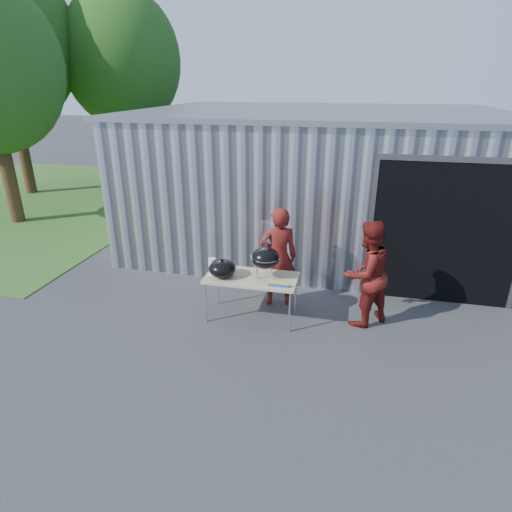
% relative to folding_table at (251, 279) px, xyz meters
% --- Properties ---
extents(ground, '(80.00, 80.00, 0.00)m').
position_rel_folding_table_xyz_m(ground, '(-0.21, -0.36, -0.71)').
color(ground, '#313134').
extents(building, '(8.20, 6.20, 3.10)m').
position_rel_folding_table_xyz_m(building, '(0.70, 4.23, 0.83)').
color(building, silver).
rests_on(building, ground).
extents(grass_patch, '(10.00, 12.00, 0.02)m').
position_rel_folding_table_xyz_m(grass_patch, '(-9.21, 5.64, -0.70)').
color(grass_patch, '#2D591E').
rests_on(grass_patch, ground).
extents(tree_mid, '(4.56, 4.56, 7.56)m').
position_rel_folding_table_xyz_m(tree_mid, '(-9.71, 6.64, 4.22)').
color(tree_mid, '#442D19').
rests_on(tree_mid, ground).
extents(tree_far, '(4.04, 4.04, 6.70)m').
position_rel_folding_table_xyz_m(tree_far, '(-6.71, 8.64, 3.65)').
color(tree_far, '#442D19').
rests_on(tree_far, ground).
extents(folding_table, '(1.50, 0.75, 0.75)m').
position_rel_folding_table_xyz_m(folding_table, '(0.00, 0.00, 0.00)').
color(folding_table, tan).
rests_on(folding_table, ground).
extents(kettle_grill, '(0.46, 0.46, 0.94)m').
position_rel_folding_table_xyz_m(kettle_grill, '(0.22, 0.03, 0.46)').
color(kettle_grill, black).
rests_on(kettle_grill, folding_table).
extents(grill_lid, '(0.44, 0.44, 0.32)m').
position_rel_folding_table_xyz_m(grill_lid, '(-0.46, -0.10, 0.18)').
color(grill_lid, black).
rests_on(grill_lid, folding_table).
extents(paper_towels, '(0.12, 0.12, 0.28)m').
position_rel_folding_table_xyz_m(paper_towels, '(-0.65, -0.05, 0.18)').
color(paper_towels, white).
rests_on(paper_towels, folding_table).
extents(white_tub, '(0.20, 0.15, 0.10)m').
position_rel_folding_table_xyz_m(white_tub, '(-0.55, 0.20, 0.09)').
color(white_tub, white).
rests_on(white_tub, folding_table).
extents(foil_box, '(0.32, 0.05, 0.06)m').
position_rel_folding_table_xyz_m(foil_box, '(0.50, -0.25, 0.07)').
color(foil_box, '#1A53A9').
rests_on(foil_box, folding_table).
extents(person_cook, '(0.75, 0.60, 1.78)m').
position_rel_folding_table_xyz_m(person_cook, '(0.34, 0.58, 0.18)').
color(person_cook, maroon).
rests_on(person_cook, ground).
extents(person_bystander, '(1.08, 1.07, 1.76)m').
position_rel_folding_table_xyz_m(person_bystander, '(1.81, 0.26, 0.17)').
color(person_bystander, maroon).
rests_on(person_bystander, ground).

